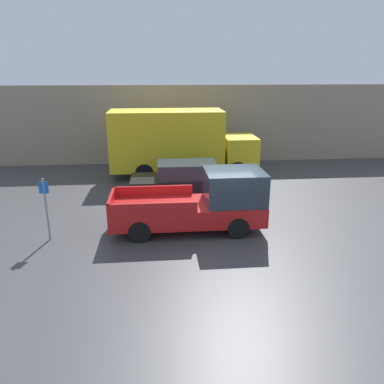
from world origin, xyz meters
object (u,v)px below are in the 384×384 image
Objects in this scene: pickup_truck at (202,203)px; parking_sign at (46,206)px; delivery_truck at (177,142)px; car at (185,180)px.

pickup_truck is 5.18m from parking_sign.
delivery_truck is 8.92m from parking_sign.
parking_sign is at bearing -140.74° from car.
delivery_truck is (-0.15, 3.67, 1.02)m from car.
pickup_truck is 3.52m from car.
pickup_truck reaches higher than car.
pickup_truck is 1.14× the size of car.
delivery_truck is at bearing 58.53° from parking_sign.
pickup_truck is 0.69× the size of delivery_truck.
car is 0.61× the size of delivery_truck.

